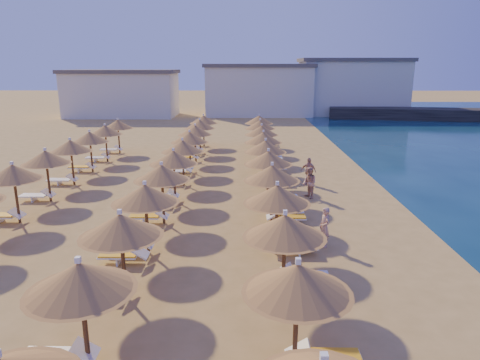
{
  "coord_description": "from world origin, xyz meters",
  "views": [
    {
      "loc": [
        1.75,
        -17.49,
        7.06
      ],
      "look_at": [
        1.46,
        4.0,
        1.3
      ],
      "focal_mm": 32.0,
      "sensor_mm": 36.0,
      "label": 1
    }
  ],
  "objects_px": {
    "parasol_row_east": "(268,159)",
    "beachgoer_c": "(308,171)",
    "beachgoer_a": "(325,227)",
    "beachgoer_b": "(309,183)",
    "parasol_row_west": "(174,159)",
    "jetty": "(444,114)"
  },
  "relations": [
    {
      "from": "parasol_row_east",
      "to": "beachgoer_a",
      "type": "height_order",
      "value": "parasol_row_east"
    },
    {
      "from": "parasol_row_east",
      "to": "beachgoer_a",
      "type": "bearing_deg",
      "value": -70.95
    },
    {
      "from": "beachgoer_c",
      "to": "jetty",
      "type": "bearing_deg",
      "value": 85.36
    },
    {
      "from": "jetty",
      "to": "beachgoer_c",
      "type": "distance_m",
      "value": 39.63
    },
    {
      "from": "parasol_row_west",
      "to": "beachgoer_c",
      "type": "distance_m",
      "value": 8.54
    },
    {
      "from": "parasol_row_east",
      "to": "parasol_row_west",
      "type": "relative_size",
      "value": 1.0
    },
    {
      "from": "beachgoer_c",
      "to": "beachgoer_a",
      "type": "height_order",
      "value": "beachgoer_c"
    },
    {
      "from": "jetty",
      "to": "beachgoer_a",
      "type": "distance_m",
      "value": 47.91
    },
    {
      "from": "jetty",
      "to": "parasol_row_east",
      "type": "xyz_separation_m",
      "value": [
        -25.36,
        -36.06,
        1.61
      ]
    },
    {
      "from": "beachgoer_c",
      "to": "beachgoer_b",
      "type": "distance_m",
      "value": 2.88
    },
    {
      "from": "parasol_row_east",
      "to": "beachgoer_c",
      "type": "distance_m",
      "value": 4.71
    },
    {
      "from": "parasol_row_east",
      "to": "beachgoer_b",
      "type": "bearing_deg",
      "value": 17.3
    },
    {
      "from": "parasol_row_west",
      "to": "beachgoer_c",
      "type": "relative_size",
      "value": 21.14
    },
    {
      "from": "parasol_row_east",
      "to": "beachgoer_c",
      "type": "relative_size",
      "value": 21.14
    },
    {
      "from": "beachgoer_b",
      "to": "parasol_row_east",
      "type": "bearing_deg",
      "value": -94.1
    },
    {
      "from": "jetty",
      "to": "beachgoer_c",
      "type": "height_order",
      "value": "beachgoer_c"
    },
    {
      "from": "parasol_row_west",
      "to": "beachgoer_b",
      "type": "relative_size",
      "value": 20.34
    },
    {
      "from": "parasol_row_east",
      "to": "parasol_row_west",
      "type": "xyz_separation_m",
      "value": [
        -4.95,
        0.0,
        0.0
      ]
    },
    {
      "from": "beachgoer_b",
      "to": "beachgoer_a",
      "type": "bearing_deg",
      "value": -24.25
    },
    {
      "from": "jetty",
      "to": "beachgoer_b",
      "type": "xyz_separation_m",
      "value": [
        -23.05,
        -35.34,
        0.12
      ]
    },
    {
      "from": "parasol_row_west",
      "to": "beachgoer_b",
      "type": "distance_m",
      "value": 7.45
    },
    {
      "from": "beachgoer_a",
      "to": "beachgoer_b",
      "type": "xyz_separation_m",
      "value": [
        0.32,
        6.48,
        0.05
      ]
    }
  ]
}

